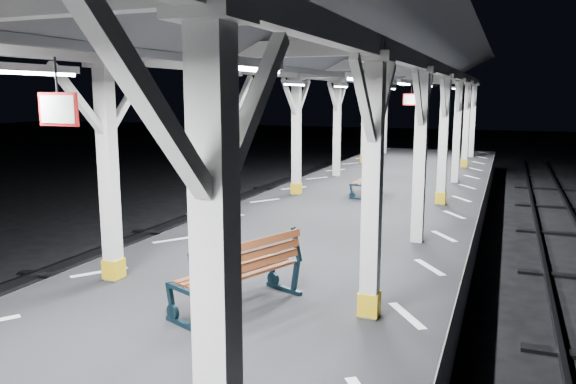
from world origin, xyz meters
The scene contains 3 objects.
canopy centered at (0.00, -0.02, 4.56)m, with size 5.40×49.00×4.65m.
bench_mid centered at (0.39, 1.62, 1.53)m, with size 1.31×1.96×1.00m.
bench_far centered at (-0.04, 10.62, 1.44)m, with size 0.59×1.54×0.83m.
Camera 1 is at (3.52, -4.74, 3.82)m, focal length 35.00 mm.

